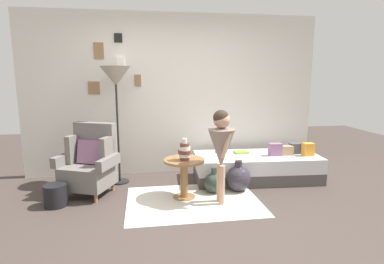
# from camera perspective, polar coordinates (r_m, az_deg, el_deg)

# --- Properties ---
(ground_plane) EXTENTS (12.00, 12.00, 0.00)m
(ground_plane) POSITION_cam_1_polar(r_m,az_deg,el_deg) (3.65, -0.02, -16.04)
(ground_plane) COLOR #423833
(gallery_wall) EXTENTS (4.80, 0.12, 2.60)m
(gallery_wall) POSITION_cam_1_polar(r_m,az_deg,el_deg) (5.21, -3.39, 6.79)
(gallery_wall) COLOR silver
(gallery_wall) RESTS_ON ground
(rug) EXTENTS (1.71, 1.24, 0.01)m
(rug) POSITION_cam_1_polar(r_m,az_deg,el_deg) (4.16, 0.25, -12.52)
(rug) COLOR silver
(rug) RESTS_ON ground
(armchair) EXTENTS (0.89, 0.79, 0.97)m
(armchair) POSITION_cam_1_polar(r_m,az_deg,el_deg) (4.54, -18.04, -5.28)
(armchair) COLOR #9E7042
(armchair) RESTS_ON ground
(daybed) EXTENTS (1.95, 0.91, 0.40)m
(daybed) POSITION_cam_1_polar(r_m,az_deg,el_deg) (5.03, 11.63, -6.30)
(daybed) COLOR #4C4742
(daybed) RESTS_ON ground
(pillow_head) EXTENTS (0.16, 0.12, 0.20)m
(pillow_head) POSITION_cam_1_polar(r_m,az_deg,el_deg) (5.13, 20.40, -2.98)
(pillow_head) COLOR orange
(pillow_head) RESTS_ON daybed
(pillow_mid) EXTENTS (0.17, 0.13, 0.17)m
(pillow_mid) POSITION_cam_1_polar(r_m,az_deg,el_deg) (5.20, 18.23, -2.85)
(pillow_mid) COLOR #474C56
(pillow_mid) RESTS_ON daybed
(pillow_back) EXTENTS (0.20, 0.13, 0.14)m
(pillow_back) POSITION_cam_1_polar(r_m,az_deg,el_deg) (5.07, 16.78, -3.22)
(pillow_back) COLOR tan
(pillow_back) RESTS_ON daybed
(pillow_extra) EXTENTS (0.19, 0.12, 0.19)m
(pillow_extra) POSITION_cam_1_polar(r_m,az_deg,el_deg) (4.98, 14.91, -3.08)
(pillow_extra) COLOR gray
(pillow_extra) RESTS_ON daybed
(side_table) EXTENTS (0.54, 0.54, 0.53)m
(side_table) POSITION_cam_1_polar(r_m,az_deg,el_deg) (4.16, -1.45, -7.04)
(side_table) COLOR olive
(side_table) RESTS_ON ground
(vase_striped) EXTENTS (0.17, 0.17, 0.29)m
(vase_striped) POSITION_cam_1_polar(r_m,az_deg,el_deg) (4.04, -1.34, -3.51)
(vase_striped) COLOR brown
(vase_striped) RESTS_ON side_table
(floor_lamp) EXTENTS (0.44, 0.44, 1.75)m
(floor_lamp) POSITION_cam_1_polar(r_m,az_deg,el_deg) (4.73, -13.72, 9.13)
(floor_lamp) COLOR black
(floor_lamp) RESTS_ON ground
(person_child) EXTENTS (0.34, 0.34, 1.21)m
(person_child) POSITION_cam_1_polar(r_m,az_deg,el_deg) (3.90, 5.37, -2.19)
(person_child) COLOR tan
(person_child) RESTS_ON ground
(book_on_daybed) EXTENTS (0.23, 0.18, 0.03)m
(book_on_daybed) POSITION_cam_1_polar(r_m,az_deg,el_deg) (5.04, 8.94, -3.66)
(book_on_daybed) COLOR #80AF34
(book_on_daybed) RESTS_ON daybed
(demijohn_near) EXTENTS (0.28, 0.28, 0.37)m
(demijohn_near) POSITION_cam_1_polar(r_m,az_deg,el_deg) (4.42, 4.00, -9.20)
(demijohn_near) COLOR #2D3D33
(demijohn_near) RESTS_ON ground
(demijohn_far) EXTENTS (0.36, 0.36, 0.44)m
(demijohn_far) POSITION_cam_1_polar(r_m,az_deg,el_deg) (4.52, 8.41, -8.34)
(demijohn_far) COLOR #332D38
(demijohn_far) RESTS_ON ground
(magazine_basket) EXTENTS (0.28, 0.28, 0.28)m
(magazine_basket) POSITION_cam_1_polar(r_m,az_deg,el_deg) (4.34, -23.63, -10.52)
(magazine_basket) COLOR black
(magazine_basket) RESTS_ON ground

